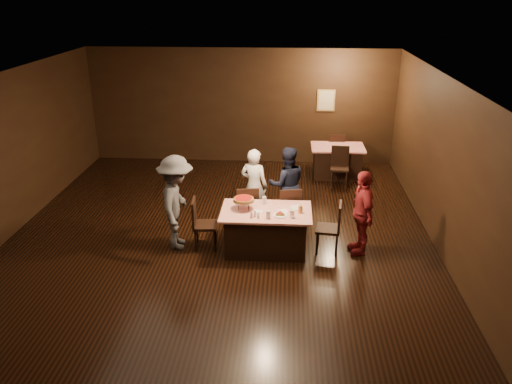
{
  "coord_description": "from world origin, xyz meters",
  "views": [
    {
      "loc": [
        1.25,
        -7.9,
        4.46
      ],
      "look_at": [
        0.69,
        0.39,
        1.0
      ],
      "focal_mm": 35.0,
      "sensor_mm": 36.0,
      "label": 1
    }
  ],
  "objects_px": {
    "diner_red_shirt": "(362,212)",
    "chair_far_right": "(289,209)",
    "main_table": "(266,230)",
    "chair_end_left": "(205,224)",
    "chair_back_near": "(340,167)",
    "diner_white_jacket": "(254,186)",
    "chair_end_right": "(328,228)",
    "back_table": "(337,161)",
    "glass_front_right": "(292,214)",
    "plate_empty": "(297,208)",
    "glass_back": "(264,200)",
    "chair_far_left": "(247,208)",
    "pizza_stand": "(244,200)",
    "glass_front_left": "(268,215)",
    "chair_back_far": "(335,151)",
    "diner_navy_hoodie": "(287,184)",
    "diner_grey_knit": "(177,203)",
    "glass_amber": "(300,209)"
  },
  "relations": [
    {
      "from": "glass_front_right",
      "to": "plate_empty",
      "type": "bearing_deg",
      "value": 75.96
    },
    {
      "from": "glass_front_left",
      "to": "chair_back_far",
      "type": "bearing_deg",
      "value": 72.23
    },
    {
      "from": "diner_red_shirt",
      "to": "chair_far_right",
      "type": "bearing_deg",
      "value": -128.13
    },
    {
      "from": "diner_red_shirt",
      "to": "glass_back",
      "type": "relative_size",
      "value": 11.04
    },
    {
      "from": "diner_red_shirt",
      "to": "plate_empty",
      "type": "relative_size",
      "value": 6.18
    },
    {
      "from": "main_table",
      "to": "diner_grey_knit",
      "type": "relative_size",
      "value": 0.92
    },
    {
      "from": "diner_red_shirt",
      "to": "glass_front_left",
      "type": "height_order",
      "value": "diner_red_shirt"
    },
    {
      "from": "back_table",
      "to": "chair_far_left",
      "type": "relative_size",
      "value": 1.37
    },
    {
      "from": "diner_red_shirt",
      "to": "plate_empty",
      "type": "height_order",
      "value": "diner_red_shirt"
    },
    {
      "from": "back_table",
      "to": "diner_navy_hoodie",
      "type": "relative_size",
      "value": 0.84
    },
    {
      "from": "diner_grey_knit",
      "to": "glass_back",
      "type": "xyz_separation_m",
      "value": [
        1.55,
        0.27,
        -0.03
      ]
    },
    {
      "from": "diner_grey_knit",
      "to": "glass_front_right",
      "type": "xyz_separation_m",
      "value": [
        2.05,
        -0.28,
        -0.03
      ]
    },
    {
      "from": "chair_back_near",
      "to": "diner_white_jacket",
      "type": "relative_size",
      "value": 0.62
    },
    {
      "from": "chair_end_right",
      "to": "back_table",
      "type": "bearing_deg",
      "value": 179.74
    },
    {
      "from": "back_table",
      "to": "glass_front_left",
      "type": "bearing_deg",
      "value": -110.12
    },
    {
      "from": "chair_end_right",
      "to": "chair_back_near",
      "type": "bearing_deg",
      "value": 178.2
    },
    {
      "from": "chair_back_far",
      "to": "glass_amber",
      "type": "bearing_deg",
      "value": 73.76
    },
    {
      "from": "chair_end_right",
      "to": "diner_white_jacket",
      "type": "relative_size",
      "value": 0.62
    },
    {
      "from": "chair_far_right",
      "to": "diner_white_jacket",
      "type": "bearing_deg",
      "value": -40.16
    },
    {
      "from": "chair_end_left",
      "to": "glass_front_left",
      "type": "relative_size",
      "value": 6.79
    },
    {
      "from": "glass_front_right",
      "to": "glass_back",
      "type": "height_order",
      "value": "same"
    },
    {
      "from": "chair_far_left",
      "to": "diner_grey_knit",
      "type": "bearing_deg",
      "value": 22.04
    },
    {
      "from": "plate_empty",
      "to": "glass_amber",
      "type": "distance_m",
      "value": 0.22
    },
    {
      "from": "chair_end_left",
      "to": "main_table",
      "type": "bearing_deg",
      "value": -94.74
    },
    {
      "from": "diner_white_jacket",
      "to": "glass_back",
      "type": "distance_m",
      "value": 0.89
    },
    {
      "from": "chair_back_near",
      "to": "diner_white_jacket",
      "type": "xyz_separation_m",
      "value": [
        -1.88,
        -2.04,
        0.29
      ]
    },
    {
      "from": "pizza_stand",
      "to": "plate_empty",
      "type": "height_order",
      "value": "pizza_stand"
    },
    {
      "from": "chair_end_left",
      "to": "chair_end_right",
      "type": "height_order",
      "value": "same"
    },
    {
      "from": "glass_front_right",
      "to": "glass_front_left",
      "type": "bearing_deg",
      "value": -172.87
    },
    {
      "from": "chair_far_right",
      "to": "pizza_stand",
      "type": "height_order",
      "value": "pizza_stand"
    },
    {
      "from": "back_table",
      "to": "glass_front_left",
      "type": "distance_m",
      "value": 4.49
    },
    {
      "from": "chair_far_left",
      "to": "chair_back_near",
      "type": "relative_size",
      "value": 1.0
    },
    {
      "from": "diner_red_shirt",
      "to": "pizza_stand",
      "type": "relative_size",
      "value": 4.07
    },
    {
      "from": "glass_amber",
      "to": "main_table",
      "type": "bearing_deg",
      "value": 175.24
    },
    {
      "from": "diner_white_jacket",
      "to": "plate_empty",
      "type": "bearing_deg",
      "value": 147.47
    },
    {
      "from": "plate_empty",
      "to": "diner_white_jacket",
      "type": "bearing_deg",
      "value": 130.13
    },
    {
      "from": "chair_far_left",
      "to": "pizza_stand",
      "type": "height_order",
      "value": "pizza_stand"
    },
    {
      "from": "main_table",
      "to": "diner_grey_knit",
      "type": "height_order",
      "value": "diner_grey_knit"
    },
    {
      "from": "glass_front_right",
      "to": "chair_back_far",
      "type": "bearing_deg",
      "value": 76.53
    },
    {
      "from": "chair_back_near",
      "to": "glass_amber",
      "type": "height_order",
      "value": "chair_back_near"
    },
    {
      "from": "chair_far_left",
      "to": "pizza_stand",
      "type": "distance_m",
      "value": 0.85
    },
    {
      "from": "main_table",
      "to": "back_table",
      "type": "distance_m",
      "value": 4.2
    },
    {
      "from": "diner_navy_hoodie",
      "to": "glass_front_left",
      "type": "distance_m",
      "value": 1.59
    },
    {
      "from": "chair_back_near",
      "to": "diner_white_jacket",
      "type": "bearing_deg",
      "value": -128.84
    },
    {
      "from": "chair_back_near",
      "to": "diner_grey_knit",
      "type": "distance_m",
      "value": 4.51
    },
    {
      "from": "main_table",
      "to": "chair_end_left",
      "type": "xyz_separation_m",
      "value": [
        -1.1,
        0.0,
        0.09
      ]
    },
    {
      "from": "main_table",
      "to": "diner_white_jacket",
      "type": "height_order",
      "value": "diner_white_jacket"
    },
    {
      "from": "back_table",
      "to": "diner_grey_knit",
      "type": "distance_m",
      "value": 5.03
    },
    {
      "from": "main_table",
      "to": "chair_end_left",
      "type": "bearing_deg",
      "value": 180.0
    },
    {
      "from": "diner_navy_hoodie",
      "to": "glass_front_left",
      "type": "height_order",
      "value": "diner_navy_hoodie"
    }
  ]
}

